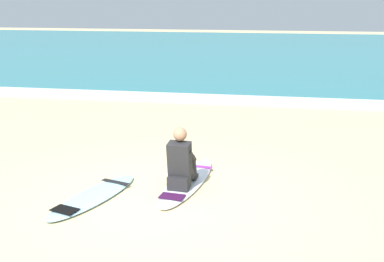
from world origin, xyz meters
TOP-DOWN VIEW (x-y plane):
  - ground_plane at (0.00, 0.00)m, footprint 80.00×80.00m
  - sea at (0.00, 21.10)m, footprint 80.00×28.00m
  - breaking_foam at (0.00, 7.40)m, footprint 80.00×0.90m
  - surfboard_main at (0.29, 0.79)m, footprint 0.79×2.37m
  - surfer_seated at (0.25, 0.51)m, footprint 0.40×0.72m
  - surfboard_spare_near at (-0.97, -0.07)m, footprint 1.06×2.04m

SIDE VIEW (x-z plane):
  - ground_plane at x=0.00m, z-range 0.00..0.00m
  - surfboard_main at x=0.29m, z-range 0.00..0.07m
  - surfboard_spare_near at x=-0.97m, z-range 0.00..0.07m
  - sea at x=0.00m, z-range 0.00..0.10m
  - breaking_foam at x=0.00m, z-range 0.00..0.11m
  - surfer_seated at x=0.25m, z-range -0.04..0.91m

